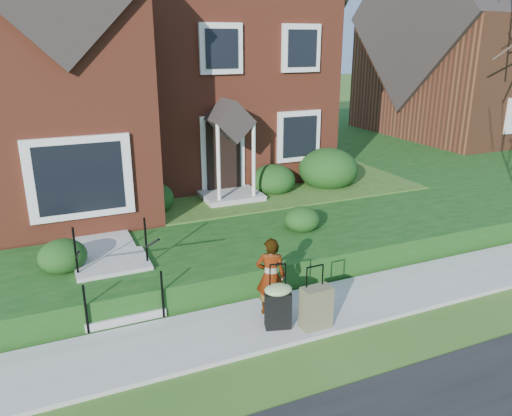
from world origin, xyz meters
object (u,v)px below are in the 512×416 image
woman (271,276)px  suitcase_olive (316,307)px  front_steps (116,281)px  suitcase_black (278,304)px

woman → suitcase_olive: size_ratio=1.29×
front_steps → suitcase_olive: front_steps is taller
front_steps → suitcase_black: bearing=-41.7°
woman → suitcase_olive: (0.51, -0.75, -0.35)m
woman → front_steps: bearing=-9.1°
woman → suitcase_black: (-0.09, -0.49, -0.28)m
woman → suitcase_olive: bearing=148.9°
front_steps → suitcase_black: (2.38, -2.12, 0.06)m
suitcase_black → suitcase_olive: size_ratio=1.04×
front_steps → suitcase_black: 3.19m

